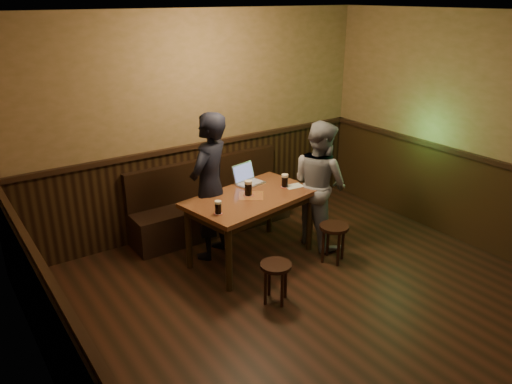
{
  "coord_description": "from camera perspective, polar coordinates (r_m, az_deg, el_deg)",
  "views": [
    {
      "loc": [
        -2.96,
        -2.57,
        2.95
      ],
      "look_at": [
        -0.0,
        1.71,
        0.88
      ],
      "focal_mm": 35.0,
      "sensor_mm": 36.0,
      "label": 1
    }
  ],
  "objects": [
    {
      "name": "room",
      "position": [
        4.43,
        11.05,
        -2.03
      ],
      "size": [
        5.04,
        6.04,
        2.84
      ],
      "color": "black",
      "rests_on": "ground"
    },
    {
      "name": "bench",
      "position": [
        6.63,
        -5.1,
        -1.82
      ],
      "size": [
        2.2,
        0.5,
        0.95
      ],
      "color": "black",
      "rests_on": "ground"
    },
    {
      "name": "pub_table",
      "position": [
        5.74,
        -0.55,
        -1.41
      ],
      "size": [
        1.62,
        1.11,
        0.81
      ],
      "rotation": [
        0.0,
        0.0,
        0.18
      ],
      "color": "brown",
      "rests_on": "ground"
    },
    {
      "name": "stool_left",
      "position": [
        5.1,
        2.28,
        -9.06
      ],
      "size": [
        0.34,
        0.34,
        0.43
      ],
      "rotation": [
        0.0,
        0.0,
        -0.07
      ],
      "color": "black",
      "rests_on": "ground"
    },
    {
      "name": "stool_right",
      "position": [
        5.88,
        8.89,
        -4.61
      ],
      "size": [
        0.41,
        0.41,
        0.46
      ],
      "rotation": [
        0.0,
        0.0,
        -0.25
      ],
      "color": "black",
      "rests_on": "ground"
    },
    {
      "name": "pint_left",
      "position": [
        5.23,
        -4.35,
        -1.75
      ],
      "size": [
        0.09,
        0.09,
        0.15
      ],
      "color": "maroon",
      "rests_on": "pub_table"
    },
    {
      "name": "pint_mid",
      "position": [
        5.68,
        -0.89,
        0.46
      ],
      "size": [
        0.12,
        0.12,
        0.18
      ],
      "color": "maroon",
      "rests_on": "pub_table"
    },
    {
      "name": "pint_right",
      "position": [
        5.94,
        3.31,
        1.31
      ],
      "size": [
        0.1,
        0.1,
        0.16
      ],
      "color": "maroon",
      "rests_on": "pub_table"
    },
    {
      "name": "laptop",
      "position": [
        6.06,
        -1.03,
        1.56
      ],
      "size": [
        0.38,
        0.33,
        0.24
      ],
      "rotation": [
        0.0,
        0.0,
        0.22
      ],
      "color": "silver",
      "rests_on": "pub_table"
    },
    {
      "name": "menu",
      "position": [
        6.0,
        4.35,
        0.68
      ],
      "size": [
        0.24,
        0.18,
        0.0
      ],
      "primitive_type": "cube",
      "rotation": [
        0.0,
        0.0,
        -0.12
      ],
      "color": "silver",
      "rests_on": "pub_table"
    },
    {
      "name": "person_suit",
      "position": [
        5.79,
        -5.31,
        0.61
      ],
      "size": [
        0.76,
        0.69,
        1.75
      ],
      "primitive_type": "imported",
      "rotation": [
        0.0,
        0.0,
        3.68
      ],
      "color": "black",
      "rests_on": "ground"
    },
    {
      "name": "person_grey",
      "position": [
        6.14,
        7.27,
        0.92
      ],
      "size": [
        0.62,
        0.78,
        1.58
      ],
      "primitive_type": "imported",
      "rotation": [
        0.0,
        0.0,
        1.59
      ],
      "color": "gray",
      "rests_on": "ground"
    }
  ]
}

